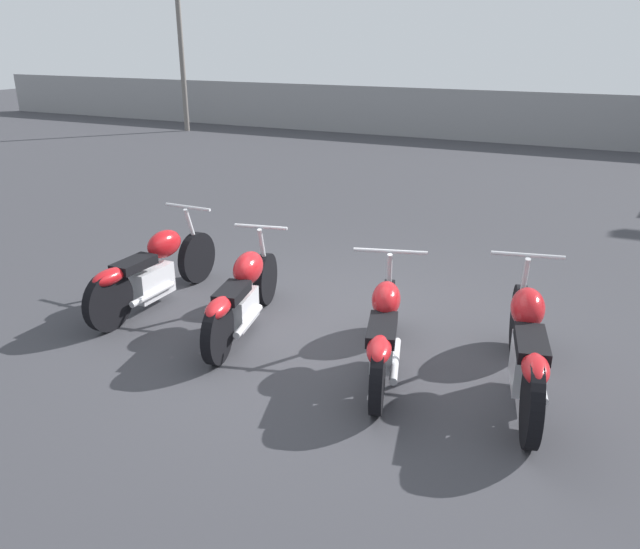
# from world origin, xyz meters

# --- Properties ---
(ground_plane) EXTENTS (60.00, 60.00, 0.00)m
(ground_plane) POSITION_xyz_m (0.00, 0.00, 0.00)
(ground_plane) COLOR #38383D
(fence_back) EXTENTS (40.00, 0.04, 1.45)m
(fence_back) POSITION_xyz_m (0.00, 13.14, 0.72)
(fence_back) COLOR gray
(fence_back) RESTS_ON ground_plane
(motorcycle_slot_0) EXTENTS (0.63, 2.15, 1.00)m
(motorcycle_slot_0) POSITION_xyz_m (-2.00, -0.32, 0.42)
(motorcycle_slot_0) COLOR black
(motorcycle_slot_0) RESTS_ON ground_plane
(motorcycle_slot_1) EXTENTS (0.70, 1.99, 0.96)m
(motorcycle_slot_1) POSITION_xyz_m (-0.74, -0.47, 0.41)
(motorcycle_slot_1) COLOR black
(motorcycle_slot_1) RESTS_ON ground_plane
(motorcycle_slot_2) EXTENTS (0.85, 1.94, 0.96)m
(motorcycle_slot_2) POSITION_xyz_m (0.85, -0.64, 0.40)
(motorcycle_slot_2) COLOR black
(motorcycle_slot_2) RESTS_ON ground_plane
(motorcycle_slot_3) EXTENTS (0.75, 2.14, 1.04)m
(motorcycle_slot_3) POSITION_xyz_m (2.05, -0.49, 0.45)
(motorcycle_slot_3) COLOR black
(motorcycle_slot_3) RESTS_ON ground_plane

